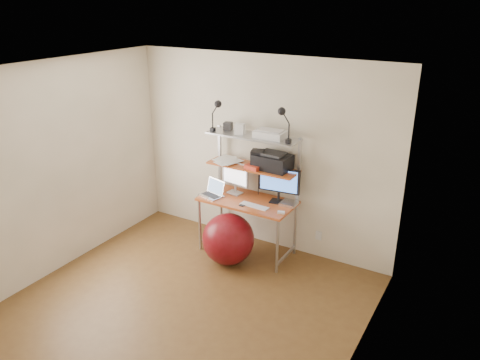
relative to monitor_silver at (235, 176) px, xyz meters
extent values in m
plane|color=brown|center=(0.24, -1.55, -0.98)|extent=(3.60, 3.60, 0.00)
plane|color=white|center=(0.24, -1.55, 1.52)|extent=(3.60, 3.60, 0.00)
plane|color=beige|center=(0.24, 0.25, 0.27)|extent=(3.60, 0.00, 3.60)
plane|color=beige|center=(0.24, -3.35, 0.27)|extent=(3.60, 0.00, 3.60)
plane|color=beige|center=(-1.56, -1.55, 0.27)|extent=(0.00, 3.60, 3.60)
plane|color=beige|center=(2.04, -1.55, 0.27)|extent=(0.00, 3.60, 3.60)
cube|color=#B94D24|center=(0.24, -0.11, -0.25)|extent=(1.20, 0.60, 0.03)
cylinder|color=#A2A3A7|center=(-0.32, -0.37, -0.62)|extent=(0.04, 0.04, 0.71)
cylinder|color=#A2A3A7|center=(-0.32, 0.15, -0.62)|extent=(0.04, 0.04, 0.71)
cylinder|color=#A2A3A7|center=(0.80, -0.37, -0.62)|extent=(0.04, 0.04, 0.71)
cylinder|color=#A2A3A7|center=(0.80, 0.15, -0.62)|extent=(0.04, 0.04, 0.71)
cube|color=#A2A3A7|center=(-0.33, 0.15, 0.17)|extent=(0.03, 0.04, 0.84)
cube|color=#A2A3A7|center=(0.81, 0.15, 0.17)|extent=(0.03, 0.04, 0.84)
cube|color=#B94D24|center=(0.24, 0.02, 0.16)|extent=(1.18, 0.34, 0.02)
cube|color=#A2A3A7|center=(0.24, 0.02, 0.56)|extent=(1.18, 0.34, 0.02)
cube|color=silver|center=(1.09, 0.23, -0.68)|extent=(0.08, 0.01, 0.12)
cube|color=silver|center=(0.00, -0.02, -0.23)|extent=(0.20, 0.17, 0.01)
cylinder|color=silver|center=(0.00, 0.00, -0.17)|extent=(0.03, 0.03, 0.10)
cube|color=silver|center=(0.00, 0.00, 0.03)|extent=(0.41, 0.09, 0.30)
plane|color=white|center=(0.00, -0.02, 0.03)|extent=(0.36, 0.05, 0.36)
cube|color=black|center=(0.61, 0.02, -0.23)|extent=(0.21, 0.17, 0.01)
cylinder|color=black|center=(0.61, 0.04, -0.17)|extent=(0.03, 0.03, 0.12)
cube|color=black|center=(0.61, 0.04, 0.05)|extent=(0.53, 0.10, 0.32)
plane|color=#4177DE|center=(0.61, 0.02, 0.05)|extent=(0.47, 0.06, 0.47)
cube|color=silver|center=(-0.21, -0.24, -0.23)|extent=(0.34, 0.28, 0.01)
cube|color=#29292B|center=(-0.21, -0.24, -0.22)|extent=(0.28, 0.19, 0.00)
cube|color=silver|center=(-0.18, -0.14, -0.13)|extent=(0.30, 0.14, 0.19)
plane|color=#6E8CB7|center=(-0.18, -0.14, -0.13)|extent=(0.28, 0.14, 0.26)
cube|color=silver|center=(0.41, -0.24, -0.23)|extent=(0.38, 0.13, 0.01)
cube|color=silver|center=(0.78, -0.26, -0.23)|extent=(0.10, 0.08, 0.02)
cube|color=silver|center=(0.76, 0.01, -0.22)|extent=(0.19, 0.19, 0.04)
cube|color=black|center=(0.28, -0.27, -0.24)|extent=(0.07, 0.12, 0.01)
cube|color=black|center=(0.50, 0.05, 0.26)|extent=(0.46, 0.33, 0.18)
cube|color=#29292B|center=(0.50, 0.05, 0.37)|extent=(0.32, 0.24, 0.03)
cube|color=black|center=(0.32, 0.00, 0.28)|extent=(0.19, 0.19, 0.22)
cube|color=red|center=(0.30, -0.08, 0.20)|extent=(0.21, 0.16, 0.05)
cube|color=silver|center=(0.47, 0.03, 0.61)|extent=(0.37, 0.24, 0.08)
cube|color=silver|center=(0.47, 0.03, 0.66)|extent=(0.31, 0.19, 0.01)
cube|color=silver|center=(0.08, -0.02, 0.64)|extent=(0.13, 0.12, 0.13)
cube|color=#29292B|center=(-0.15, 0.07, 0.62)|extent=(0.12, 0.12, 0.10)
cube|color=black|center=(-0.27, -0.09, 0.60)|extent=(0.05, 0.06, 0.05)
cylinder|color=black|center=(-0.27, -0.09, 0.71)|extent=(0.02, 0.02, 0.18)
sphere|color=black|center=(-0.18, -0.10, 0.93)|extent=(0.09, 0.09, 0.09)
cube|color=black|center=(0.76, -0.07, 0.60)|extent=(0.05, 0.06, 0.05)
cylinder|color=black|center=(0.76, -0.07, 0.71)|extent=(0.02, 0.02, 0.18)
sphere|color=black|center=(0.66, -0.08, 0.94)|extent=(0.09, 0.09, 0.09)
sphere|color=maroon|center=(0.17, -0.46, -0.66)|extent=(0.65, 0.65, 0.65)
cube|color=white|center=(-0.18, 0.04, 0.17)|extent=(0.28, 0.33, 0.00)
cube|color=white|center=(-0.11, -0.03, 0.18)|extent=(0.30, 0.34, 0.00)
cube|color=white|center=(-0.19, 0.06, 0.18)|extent=(0.23, 0.30, 0.00)
cube|color=white|center=(-0.06, 0.00, 0.19)|extent=(0.29, 0.33, 0.00)
cube|color=white|center=(-0.12, 0.02, 0.19)|extent=(0.32, 0.35, 0.00)
camera|label=1|loc=(2.88, -4.80, 2.17)|focal=35.00mm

